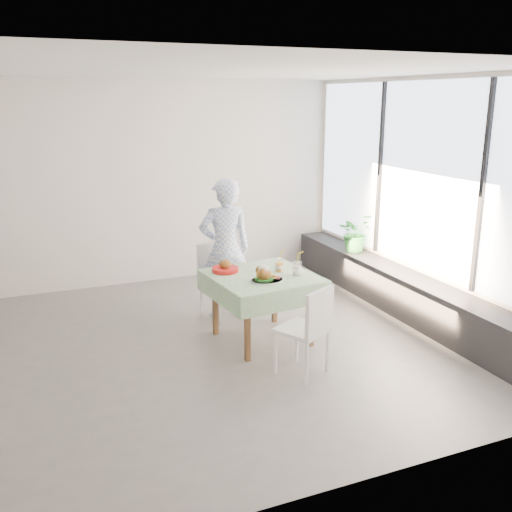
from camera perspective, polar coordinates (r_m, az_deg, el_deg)
name	(u,v)px	position (r m, az deg, el deg)	size (l,w,h in m)	color
floor	(182,351)	(6.07, -7.36, -9.42)	(6.00, 6.00, 0.00)	#5D5A58
ceiling	(172,69)	(5.51, -8.41, 18.01)	(6.00, 6.00, 0.00)	white
wall_back	(130,185)	(8.03, -12.53, 6.96)	(6.00, 0.02, 2.80)	silver
wall_front	(289,301)	(3.35, 3.36, -4.48)	(6.00, 0.02, 2.80)	silver
wall_right	(427,199)	(7.00, 16.69, 5.45)	(0.02, 5.00, 2.80)	silver
window_pane	(426,178)	(6.94, 16.66, 7.47)	(0.01, 4.80, 2.18)	#D1E0F9
window_ledge	(406,294)	(7.16, 14.74, -3.71)	(0.40, 4.80, 0.50)	black
cafe_table	(262,300)	(6.11, 0.61, -4.42)	(1.14, 1.14, 0.74)	brown
chair_far	(221,294)	(6.87, -3.50, -3.82)	(0.53, 0.53, 0.89)	white
chair_near	(303,347)	(5.48, 4.73, -9.05)	(0.56, 0.56, 0.88)	white
diner	(225,249)	(6.68, -3.10, 0.70)	(0.61, 0.40, 1.68)	#88A0DB
main_dish	(265,276)	(5.79, 0.95, -2.03)	(0.34, 0.34, 0.18)	white
juice_cup_orange	(280,266)	(6.14, 2.37, -0.99)	(0.09, 0.09, 0.27)	white
juice_cup_lemonade	(297,269)	(6.02, 4.12, -1.29)	(0.10, 0.10, 0.29)	white
second_dish	(225,268)	(6.13, -3.09, -1.22)	(0.29, 0.29, 0.14)	red
potted_plant	(355,232)	(7.95, 9.89, 2.35)	(0.48, 0.41, 0.53)	#267328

